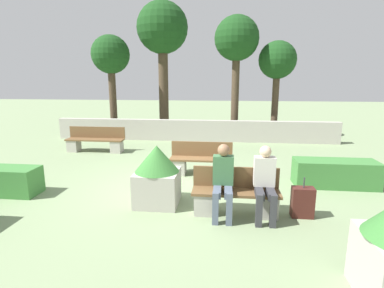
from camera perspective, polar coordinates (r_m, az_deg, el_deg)
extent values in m
plane|color=gray|center=(7.45, -3.90, -7.51)|extent=(60.00, 60.00, 0.00)
cube|color=#ADA89E|center=(12.47, 0.36, 2.60)|extent=(11.66, 0.30, 0.87)
cube|color=brown|center=(5.73, 8.34, -9.13)|extent=(1.64, 0.44, 0.05)
cube|color=brown|center=(5.88, 8.33, -6.23)|extent=(1.64, 0.04, 0.40)
cube|color=#ADA89E|center=(5.82, 2.33, -11.10)|extent=(0.36, 0.40, 0.41)
cube|color=#ADA89E|center=(5.87, 14.17, -11.28)|extent=(0.36, 0.40, 0.41)
cube|color=brown|center=(7.96, 1.74, -2.91)|extent=(1.66, 0.44, 0.05)
cube|color=brown|center=(8.14, 1.88, -0.94)|extent=(1.66, 0.04, 0.40)
cube|color=#ADA89E|center=(8.09, -2.52, -4.37)|extent=(0.36, 0.40, 0.41)
cube|color=#ADA89E|center=(8.00, 6.02, -4.61)|extent=(0.36, 0.40, 0.41)
cube|color=brown|center=(11.06, -18.03, 0.78)|extent=(2.04, 0.44, 0.05)
cube|color=brown|center=(11.24, -17.61, 2.15)|extent=(2.04, 0.04, 0.40)
cube|color=#ADA89E|center=(11.46, -21.56, -0.29)|extent=(0.36, 0.40, 0.41)
cube|color=#ADA89E|center=(10.81, -14.13, -0.49)|extent=(0.36, 0.40, 0.41)
cube|color=#515B70|center=(5.50, 4.81, -8.97)|extent=(0.14, 0.46, 0.13)
cube|color=#515B70|center=(5.50, 6.92, -9.02)|extent=(0.14, 0.46, 0.13)
cube|color=#515B70|center=(5.37, 4.48, -12.14)|extent=(0.11, 0.11, 0.59)
cube|color=#515B70|center=(5.37, 7.10, -12.20)|extent=(0.11, 0.11, 0.59)
cube|color=#3D6B42|center=(5.61, 5.96, -4.92)|extent=(0.38, 0.22, 0.54)
sphere|color=#936B4C|center=(5.49, 6.05, -1.18)|extent=(0.22, 0.22, 0.22)
cube|color=#333338|center=(5.53, 12.71, -9.09)|extent=(0.14, 0.46, 0.13)
cube|color=#333338|center=(5.56, 14.78, -9.09)|extent=(0.14, 0.46, 0.13)
cube|color=#333338|center=(5.41, 12.64, -12.25)|extent=(0.11, 0.11, 0.59)
cube|color=#333338|center=(5.44, 15.21, -12.23)|extent=(0.11, 0.11, 0.59)
cube|color=beige|center=(5.66, 13.61, -5.05)|extent=(0.38, 0.22, 0.54)
sphere|color=beige|center=(5.55, 13.83, -1.39)|extent=(0.21, 0.21, 0.21)
cube|color=#3D7A38|center=(7.94, 25.60, -5.07)|extent=(1.90, 0.68, 0.63)
cube|color=#ADA89E|center=(6.22, -6.59, -8.22)|extent=(0.86, 0.86, 0.69)
cone|color=#387533|center=(6.04, -6.73, -2.75)|extent=(0.90, 0.90, 0.53)
cube|color=#471E19|center=(5.99, 20.29, -10.37)|extent=(0.40, 0.23, 0.57)
cylinder|color=#333338|center=(5.86, 20.57, -6.88)|extent=(0.02, 0.02, 0.20)
cylinder|color=#473828|center=(14.07, -14.81, 7.92)|extent=(0.32, 0.32, 3.13)
sphere|color=#194219|center=(14.08, -15.27, 16.15)|extent=(1.67, 1.67, 1.67)
cylinder|color=#473828|center=(14.04, -5.43, 10.31)|extent=(0.44, 0.44, 4.13)
sphere|color=#194219|center=(14.22, -5.66, 21.22)|extent=(2.27, 2.27, 2.27)
cylinder|color=#473828|center=(13.11, 8.20, 9.11)|extent=(0.32, 0.32, 3.67)
sphere|color=#194219|center=(13.20, 8.52, 19.32)|extent=(1.84, 1.84, 1.84)
cylinder|color=#473828|center=(13.60, 15.51, 7.24)|extent=(0.29, 0.29, 2.89)
sphere|color=#194219|center=(13.58, 15.97, 15.16)|extent=(1.58, 1.58, 1.58)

